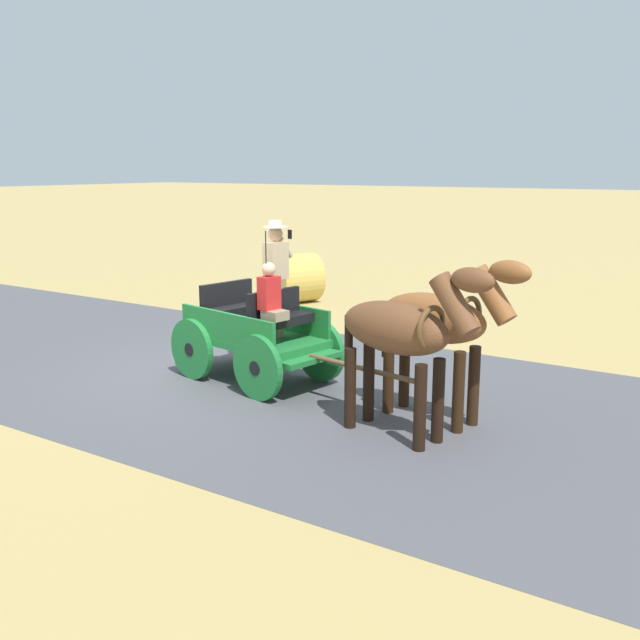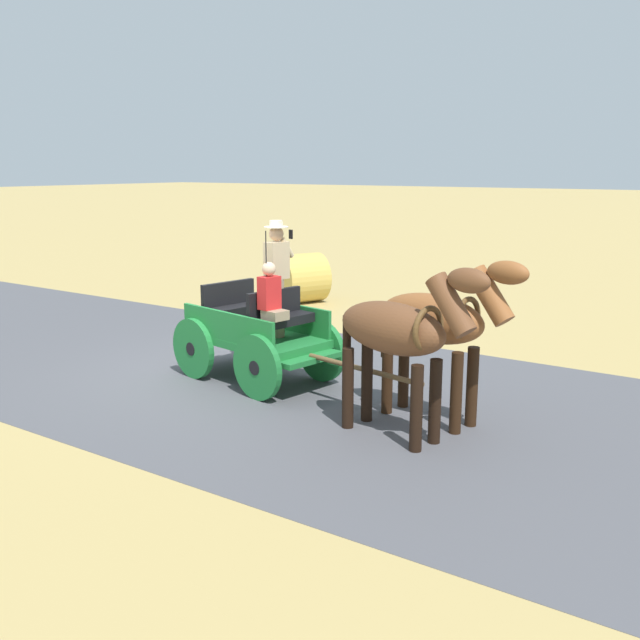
{
  "view_description": "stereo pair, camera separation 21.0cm",
  "coord_description": "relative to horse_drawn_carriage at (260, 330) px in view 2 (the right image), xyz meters",
  "views": [
    {
      "loc": [
        8.5,
        7.51,
        3.29
      ],
      "look_at": [
        -0.0,
        2.01,
        1.1
      ],
      "focal_mm": 40.06,
      "sensor_mm": 36.0,
      "label": 1
    },
    {
      "loc": [
        8.38,
        7.68,
        3.29
      ],
      "look_at": [
        -0.0,
        2.01,
        1.1
      ],
      "focal_mm": 40.06,
      "sensor_mm": 36.0,
      "label": 2
    }
  ],
  "objects": [
    {
      "name": "horse_drawn_carriage",
      "position": [
        0.0,
        0.0,
        0.0
      ],
      "size": [
        1.83,
        4.51,
        2.5
      ],
      "color": "#1E7233",
      "rests_on": "ground"
    },
    {
      "name": "horse_off_side",
      "position": [
        0.94,
        2.91,
        0.51
      ],
      "size": [
        0.85,
        2.15,
        2.21
      ],
      "color": "brown",
      "rests_on": "ground"
    },
    {
      "name": "horse_near_side",
      "position": [
        0.15,
        3.05,
        0.51
      ],
      "size": [
        0.81,
        2.15,
        2.21
      ],
      "color": "brown",
      "rests_on": "ground"
    },
    {
      "name": "ground_plane",
      "position": [
        -0.01,
        -0.89,
        -0.82
      ],
      "size": [
        200.0,
        200.0,
        0.0
      ],
      "primitive_type": "plane",
      "color": "tan"
    },
    {
      "name": "hay_bale",
      "position": [
        -5.68,
        -3.31,
        -0.22
      ],
      "size": [
        1.5,
        1.55,
        1.2
      ],
      "primitive_type": "cylinder",
      "rotation": [
        0.0,
        1.57,
        2.71
      ],
      "color": "gold",
      "rests_on": "ground"
    },
    {
      "name": "road_surface",
      "position": [
        -0.01,
        -0.89,
        -0.81
      ],
      "size": [
        6.78,
        160.0,
        0.01
      ],
      "primitive_type": "cube",
      "color": "#4C4C51",
      "rests_on": "ground"
    }
  ]
}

